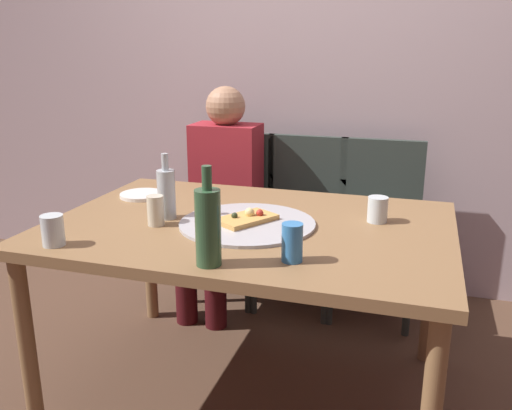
{
  "coord_description": "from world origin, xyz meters",
  "views": [
    {
      "loc": [
        0.6,
        -1.86,
        1.37
      ],
      "look_at": [
        0.0,
        0.07,
        0.78
      ],
      "focal_mm": 38.19,
      "sensor_mm": 36.0,
      "label": 1
    }
  ],
  "objects_px": {
    "wine_bottle": "(208,226)",
    "tumbler_near": "(53,230)",
    "chair_middle": "(302,210)",
    "dining_table": "(250,240)",
    "guest_in_sweater": "(221,188)",
    "pizza_slice_last": "(247,218)",
    "pizza_tray": "(248,224)",
    "chair_left": "(231,204)",
    "tumbler_far": "(378,209)",
    "beer_bottle": "(166,193)",
    "chair_right": "(377,216)",
    "soda_can": "(292,243)",
    "wine_glass": "(156,211)",
    "plate_stack": "(142,195)"
  },
  "relations": [
    {
      "from": "wine_bottle",
      "to": "chair_right",
      "type": "xyz_separation_m",
      "value": [
        0.4,
        1.34,
        -0.34
      ]
    },
    {
      "from": "beer_bottle",
      "to": "pizza_tray",
      "type": "bearing_deg",
      "value": 1.79
    },
    {
      "from": "wine_bottle",
      "to": "guest_in_sweater",
      "type": "bearing_deg",
      "value": 109.25
    },
    {
      "from": "pizza_slice_last",
      "to": "tumbler_far",
      "type": "height_order",
      "value": "tumbler_far"
    },
    {
      "from": "chair_left",
      "to": "dining_table",
      "type": "bearing_deg",
      "value": 114.03
    },
    {
      "from": "pizza_tray",
      "to": "pizza_slice_last",
      "type": "height_order",
      "value": "pizza_slice_last"
    },
    {
      "from": "pizza_slice_last",
      "to": "guest_in_sweater",
      "type": "bearing_deg",
      "value": 117.23
    },
    {
      "from": "wine_bottle",
      "to": "pizza_tray",
      "type": "bearing_deg",
      "value": 90.59
    },
    {
      "from": "pizza_tray",
      "to": "guest_in_sweater",
      "type": "relative_size",
      "value": 0.43
    },
    {
      "from": "pizza_slice_last",
      "to": "soda_can",
      "type": "bearing_deg",
      "value": -50.89
    },
    {
      "from": "chair_middle",
      "to": "chair_right",
      "type": "distance_m",
      "value": 0.4
    },
    {
      "from": "pizza_slice_last",
      "to": "guest_in_sweater",
      "type": "xyz_separation_m",
      "value": [
        -0.4,
        0.79,
        -0.11
      ]
    },
    {
      "from": "wine_glass",
      "to": "plate_stack",
      "type": "height_order",
      "value": "wine_glass"
    },
    {
      "from": "tumbler_far",
      "to": "dining_table",
      "type": "bearing_deg",
      "value": -161.22
    },
    {
      "from": "pizza_tray",
      "to": "chair_right",
      "type": "xyz_separation_m",
      "value": [
        0.4,
        0.95,
        -0.22
      ]
    },
    {
      "from": "wine_bottle",
      "to": "tumbler_near",
      "type": "height_order",
      "value": "wine_bottle"
    },
    {
      "from": "chair_middle",
      "to": "chair_right",
      "type": "height_order",
      "value": "same"
    },
    {
      "from": "wine_bottle",
      "to": "tumbler_far",
      "type": "bearing_deg",
      "value": 52.18
    },
    {
      "from": "wine_glass",
      "to": "tumbler_near",
      "type": "bearing_deg",
      "value": -127.8
    },
    {
      "from": "dining_table",
      "to": "guest_in_sweater",
      "type": "relative_size",
      "value": 1.28
    },
    {
      "from": "pizza_tray",
      "to": "chair_middle",
      "type": "bearing_deg",
      "value": 90.16
    },
    {
      "from": "wine_glass",
      "to": "pizza_tray",
      "type": "bearing_deg",
      "value": 17.1
    },
    {
      "from": "guest_in_sweater",
      "to": "pizza_slice_last",
      "type": "bearing_deg",
      "value": 117.23
    },
    {
      "from": "pizza_tray",
      "to": "beer_bottle",
      "type": "bearing_deg",
      "value": -178.21
    },
    {
      "from": "tumbler_near",
      "to": "guest_in_sweater",
      "type": "bearing_deg",
      "value": 83.17
    },
    {
      "from": "chair_middle",
      "to": "guest_in_sweater",
      "type": "relative_size",
      "value": 0.77
    },
    {
      "from": "pizza_tray",
      "to": "beer_bottle",
      "type": "distance_m",
      "value": 0.34
    },
    {
      "from": "chair_left",
      "to": "chair_right",
      "type": "xyz_separation_m",
      "value": [
        0.81,
        0.0,
        0.0
      ]
    },
    {
      "from": "pizza_slice_last",
      "to": "guest_in_sweater",
      "type": "height_order",
      "value": "guest_in_sweater"
    },
    {
      "from": "beer_bottle",
      "to": "wine_bottle",
      "type": "bearing_deg",
      "value": -49.62
    },
    {
      "from": "wine_bottle",
      "to": "chair_left",
      "type": "bearing_deg",
      "value": 107.22
    },
    {
      "from": "chair_left",
      "to": "guest_in_sweater",
      "type": "bearing_deg",
      "value": 90.0
    },
    {
      "from": "plate_stack",
      "to": "chair_left",
      "type": "xyz_separation_m",
      "value": [
        0.16,
        0.71,
        -0.22
      ]
    },
    {
      "from": "pizza_tray",
      "to": "chair_left",
      "type": "relative_size",
      "value": 0.56
    },
    {
      "from": "dining_table",
      "to": "pizza_slice_last",
      "type": "bearing_deg",
      "value": -106.1
    },
    {
      "from": "pizza_tray",
      "to": "tumbler_near",
      "type": "distance_m",
      "value": 0.68
    },
    {
      "from": "pizza_slice_last",
      "to": "soda_can",
      "type": "relative_size",
      "value": 2.09
    },
    {
      "from": "wine_bottle",
      "to": "plate_stack",
      "type": "height_order",
      "value": "wine_bottle"
    },
    {
      "from": "soda_can",
      "to": "wine_glass",
      "type": "bearing_deg",
      "value": 161.11
    },
    {
      "from": "chair_middle",
      "to": "pizza_slice_last",
      "type": "bearing_deg",
      "value": 89.67
    },
    {
      "from": "plate_stack",
      "to": "chair_middle",
      "type": "relative_size",
      "value": 0.21
    },
    {
      "from": "wine_bottle",
      "to": "soda_can",
      "type": "height_order",
      "value": "wine_bottle"
    },
    {
      "from": "chair_middle",
      "to": "chair_right",
      "type": "relative_size",
      "value": 1.0
    },
    {
      "from": "pizza_tray",
      "to": "wine_bottle",
      "type": "distance_m",
      "value": 0.41
    },
    {
      "from": "wine_bottle",
      "to": "chair_middle",
      "type": "relative_size",
      "value": 0.34
    },
    {
      "from": "chair_left",
      "to": "beer_bottle",
      "type": "bearing_deg",
      "value": 95.21
    },
    {
      "from": "tumbler_far",
      "to": "plate_stack",
      "type": "bearing_deg",
      "value": 176.84
    },
    {
      "from": "pizza_slice_last",
      "to": "guest_in_sweater",
      "type": "relative_size",
      "value": 0.22
    },
    {
      "from": "dining_table",
      "to": "pizza_tray",
      "type": "xyz_separation_m",
      "value": [
        0.0,
        -0.03,
        0.08
      ]
    },
    {
      "from": "wine_glass",
      "to": "plate_stack",
      "type": "bearing_deg",
      "value": 125.72
    }
  ]
}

